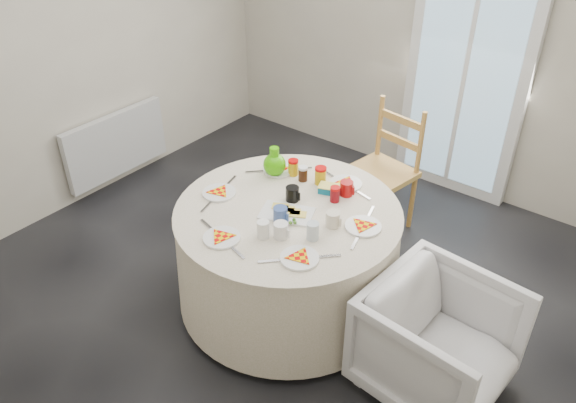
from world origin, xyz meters
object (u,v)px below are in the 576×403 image
Objects in this scene: armchair at (440,336)px; green_pitcher at (274,157)px; wooden_chair at (380,175)px; table at (288,256)px; radiator at (116,144)px.

armchair is 3.80× the size of green_pitcher.
green_pitcher is (-0.36, -0.84, 0.40)m from wooden_chair.
wooden_chair is 1.00m from green_pitcher.
table is 1.08m from armchair.
armchair is (1.08, -0.04, 0.02)m from table.
green_pitcher is at bearing 139.97° from table.
table is 7.29× the size of green_pitcher.
armchair is (3.19, -0.32, 0.01)m from radiator.
radiator is 3.21m from armchair.
table is 1.92× the size of armchair.
green_pitcher is at bearing -0.10° from radiator.
green_pitcher is (-0.33, 0.28, 0.49)m from table.
armchair reaches higher than radiator.
radiator is 0.70× the size of table.
armchair is at bearing -5.76° from radiator.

